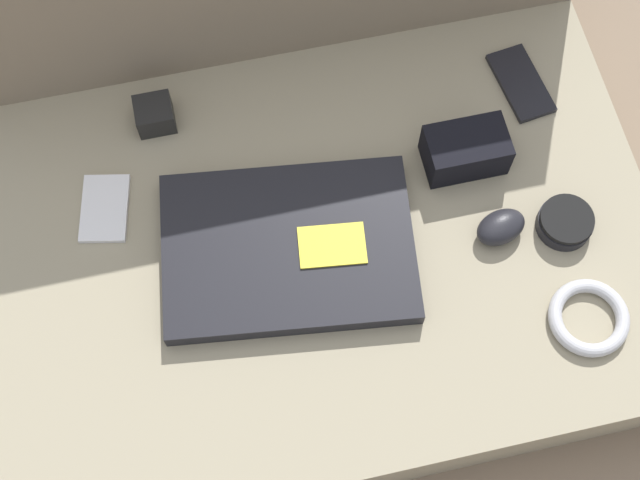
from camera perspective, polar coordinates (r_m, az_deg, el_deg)
The scene contains 10 objects.
ground_plane at distance 1.34m, azimuth 0.00°, elevation -2.29°, with size 8.00×8.00×0.00m, color #7A6651.
couch_seat at distance 1.28m, azimuth 0.00°, elevation -1.37°, with size 0.94×0.64×0.12m.
laptop at distance 1.21m, azimuth -2.07°, elevation -0.34°, with size 0.37×0.28×0.03m.
computer_mouse at distance 1.24m, azimuth 11.49°, elevation 0.81°, with size 0.08×0.07×0.04m.
speaker_puck at distance 1.27m, azimuth 15.42°, elevation 1.10°, with size 0.08×0.08×0.03m.
phone_silver at distance 1.37m, azimuth 12.73°, elevation 9.76°, with size 0.08×0.13×0.01m.
phone_black at distance 1.28m, azimuth -13.62°, elevation 1.98°, with size 0.08×0.11×0.01m.
camera_pouch at distance 1.27m, azimuth 9.30°, elevation 5.70°, with size 0.11×0.07×0.06m.
charger_brick at distance 1.32m, azimuth -10.54°, elevation 7.90°, with size 0.05×0.05×0.04m.
cable_coil at distance 1.23m, azimuth 16.83°, elevation -4.78°, with size 0.11×0.11×0.02m.
Camera 1 is at (-0.10, -0.45, 1.26)m, focal length 50.00 mm.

